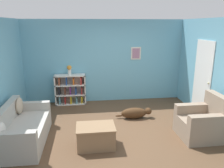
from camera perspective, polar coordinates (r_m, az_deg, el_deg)
ground_plane at (r=5.28m, az=0.56°, el=-12.21°), size 14.00×14.00×0.00m
wall_back at (r=7.02m, az=-1.91°, el=5.93°), size 5.60×0.13×2.60m
wall_right at (r=5.77m, az=26.56°, el=2.18°), size 0.16×5.00×2.60m
couch at (r=5.09m, az=-22.51°, el=-10.84°), size 0.86×1.71×0.81m
bookshelf at (r=6.98m, az=-10.81°, el=-1.52°), size 0.95×0.33×0.94m
recliner_chair at (r=5.31m, az=22.73°, el=-9.20°), size 0.91×0.85×0.97m
coffee_table at (r=4.60m, az=-4.25°, el=-13.29°), size 0.78×0.55×0.46m
dog at (r=5.93m, az=6.12°, el=-7.50°), size 0.98×0.27×0.30m
vase at (r=6.81m, az=-11.09°, el=3.74°), size 0.14×0.14×0.30m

